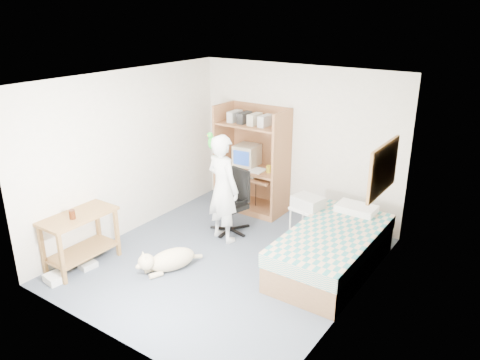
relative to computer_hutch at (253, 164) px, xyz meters
The scene contains 21 objects.
floor 2.05m from the computer_hutch, 68.06° to the right, with size 4.00×4.00×0.00m, color #404757.
wall_back 0.86m from the computer_hutch, 20.54° to the left, with size 3.60×0.02×2.50m, color beige.
wall_right 3.07m from the computer_hutch, 34.80° to the right, with size 0.02×4.00×2.50m, color beige.
wall_left 2.10m from the computer_hutch, 122.33° to the right, with size 0.02×4.00×2.50m, color beige.
ceiling 2.52m from the computer_hutch, 68.06° to the right, with size 3.60×4.00×0.02m, color white.
computer_hutch is the anchor object (origin of this frame).
bed 2.35m from the computer_hutch, 29.29° to the right, with size 1.02×2.02×0.66m.
side_desk 3.08m from the computer_hutch, 106.14° to the right, with size 0.50×1.00×0.75m.
corkboard 2.69m from the computer_hutch, 18.72° to the right, with size 0.04×0.94×0.66m.
office_chair 1.06m from the computer_hutch, 75.90° to the right, with size 0.56×0.56×0.99m.
person 1.25m from the computer_hutch, 77.62° to the right, with size 0.60×0.39×1.64m, color white.
parrot 1.38m from the computer_hutch, 86.85° to the right, with size 0.12×0.21×0.33m.
dog 2.48m from the computer_hutch, 84.91° to the right, with size 0.54×0.90×0.36m.
printer_cart 1.54m from the computer_hutch, 23.20° to the right, with size 0.51×0.44×0.54m.
printer 1.48m from the computer_hutch, 23.20° to the right, with size 0.42×0.32×0.18m, color #B6B6B1.
crt_monitor 0.18m from the computer_hutch, behind, with size 0.40×0.43×0.36m.
keyboard 0.22m from the computer_hutch, 106.65° to the right, with size 0.45×0.16×0.03m, color beige.
pencil_cup 0.38m from the computer_hutch, 13.41° to the right, with size 0.08×0.08×0.12m, color gold.
drink_glass 3.16m from the computer_hutch, 104.69° to the right, with size 0.08×0.08×0.12m, color #3A1809.
floor_box_a 3.61m from the computer_hutch, 103.10° to the right, with size 0.25×0.20×0.10m, color white.
floor_box_b 3.15m from the computer_hutch, 103.93° to the right, with size 0.18×0.22×0.08m, color #B8B9B3.
Camera 1 is at (3.42, -4.61, 3.34)m, focal length 35.00 mm.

